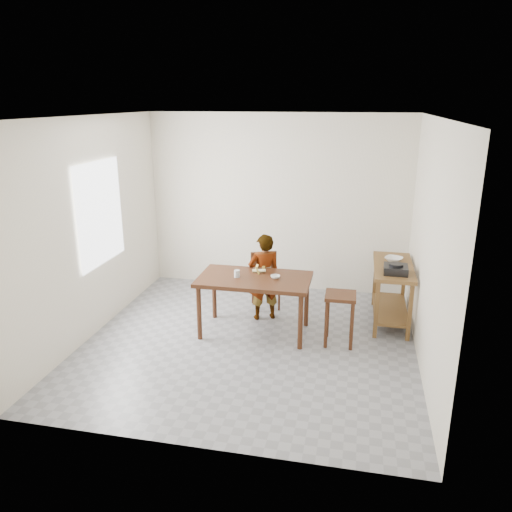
% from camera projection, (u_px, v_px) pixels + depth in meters
% --- Properties ---
extents(floor, '(4.00, 4.00, 0.04)m').
position_uv_depth(floor, '(249.00, 344.00, 6.19)').
color(floor, gray).
rests_on(floor, ground).
extents(ceiling, '(4.00, 4.00, 0.04)m').
position_uv_depth(ceiling, '(248.00, 115.00, 5.36)').
color(ceiling, white).
rests_on(ceiling, wall_back).
extents(wall_back, '(4.00, 0.04, 2.70)m').
position_uv_depth(wall_back, '(278.00, 203.00, 7.66)').
color(wall_back, silver).
rests_on(wall_back, ground).
extents(wall_front, '(4.00, 0.04, 2.70)m').
position_uv_depth(wall_front, '(192.00, 305.00, 3.89)').
color(wall_front, silver).
rests_on(wall_front, ground).
extents(wall_left, '(0.04, 4.00, 2.70)m').
position_uv_depth(wall_left, '(90.00, 228.00, 6.17)').
color(wall_left, silver).
rests_on(wall_left, ground).
extents(wall_right, '(0.04, 4.00, 2.70)m').
position_uv_depth(wall_right, '(431.00, 248.00, 5.38)').
color(wall_right, silver).
rests_on(wall_right, ground).
extents(window_pane, '(0.02, 1.10, 1.30)m').
position_uv_depth(window_pane, '(100.00, 213.00, 6.30)').
color(window_pane, white).
rests_on(window_pane, wall_left).
extents(dining_table, '(1.40, 0.80, 0.75)m').
position_uv_depth(dining_table, '(254.00, 305.00, 6.35)').
color(dining_table, '#3E2010').
rests_on(dining_table, floor).
extents(prep_counter, '(0.50, 1.20, 0.80)m').
position_uv_depth(prep_counter, '(391.00, 294.00, 6.66)').
color(prep_counter, brown).
rests_on(prep_counter, floor).
extents(child, '(0.52, 0.44, 1.19)m').
position_uv_depth(child, '(264.00, 277.00, 6.69)').
color(child, white).
rests_on(child, floor).
extents(dining_chair, '(0.49, 0.49, 0.78)m').
position_uv_depth(dining_chair, '(266.00, 281.00, 7.13)').
color(dining_chair, '#3E2010').
rests_on(dining_chair, floor).
extents(stool, '(0.37, 0.37, 0.65)m').
position_uv_depth(stool, '(339.00, 319.00, 6.07)').
color(stool, '#3E2010').
rests_on(stool, floor).
extents(glass_tumbler, '(0.09, 0.09, 0.09)m').
position_uv_depth(glass_tumbler, '(237.00, 274.00, 6.23)').
color(glass_tumbler, silver).
rests_on(glass_tumbler, dining_table).
extents(small_bowl, '(0.13, 0.13, 0.04)m').
position_uv_depth(small_bowl, '(275.00, 277.00, 6.20)').
color(small_bowl, silver).
rests_on(small_bowl, dining_table).
extents(banana, '(0.20, 0.14, 0.07)m').
position_uv_depth(banana, '(259.00, 270.00, 6.39)').
color(banana, '#E9D251').
rests_on(banana, dining_table).
extents(serving_bowl, '(0.30, 0.30, 0.06)m').
position_uv_depth(serving_bowl, '(394.00, 259.00, 6.69)').
color(serving_bowl, silver).
rests_on(serving_bowl, prep_counter).
extents(gas_burner, '(0.30, 0.30, 0.10)m').
position_uv_depth(gas_burner, '(396.00, 269.00, 6.22)').
color(gas_burner, black).
rests_on(gas_burner, prep_counter).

